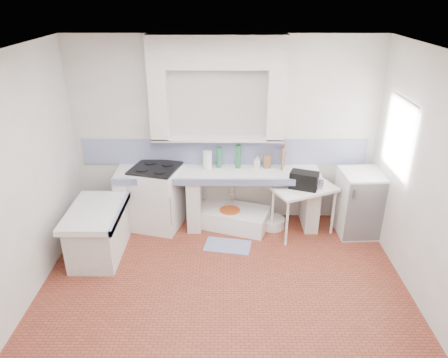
{
  "coord_description": "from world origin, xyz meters",
  "views": [
    {
      "loc": [
        0.03,
        -3.93,
        3.36
      ],
      "look_at": [
        0.0,
        1.0,
        1.1
      ],
      "focal_mm": 33.63,
      "sensor_mm": 36.0,
      "label": 1
    }
  ],
  "objects_px": {
    "stove": "(157,198)",
    "sink": "(233,218)",
    "fridge": "(360,203)",
    "side_table": "(303,210)"
  },
  "relations": [
    {
      "from": "stove",
      "to": "sink",
      "type": "distance_m",
      "value": 1.19
    },
    {
      "from": "stove",
      "to": "fridge",
      "type": "bearing_deg",
      "value": 12.34
    },
    {
      "from": "fridge",
      "to": "stove",
      "type": "bearing_deg",
      "value": 173.99
    },
    {
      "from": "side_table",
      "to": "fridge",
      "type": "height_order",
      "value": "fridge"
    },
    {
      "from": "sink",
      "to": "fridge",
      "type": "height_order",
      "value": "fridge"
    },
    {
      "from": "sink",
      "to": "fridge",
      "type": "bearing_deg",
      "value": 14.27
    },
    {
      "from": "fridge",
      "to": "side_table",
      "type": "bearing_deg",
      "value": 179.89
    },
    {
      "from": "side_table",
      "to": "fridge",
      "type": "distance_m",
      "value": 0.85
    },
    {
      "from": "side_table",
      "to": "fridge",
      "type": "bearing_deg",
      "value": -21.34
    },
    {
      "from": "side_table",
      "to": "fridge",
      "type": "xyz_separation_m",
      "value": [
        0.84,
        0.05,
        0.11
      ]
    }
  ]
}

